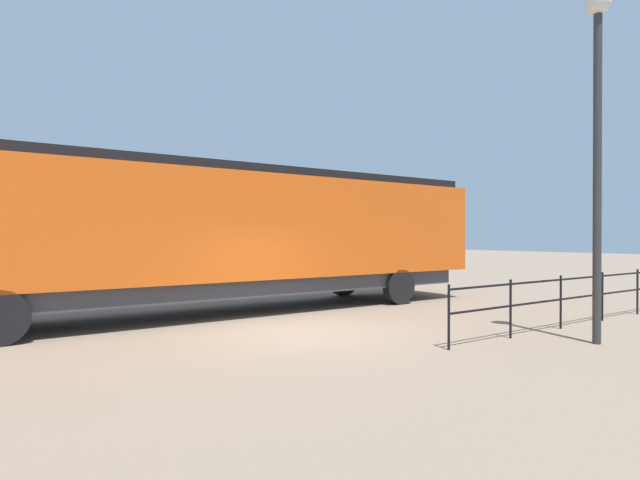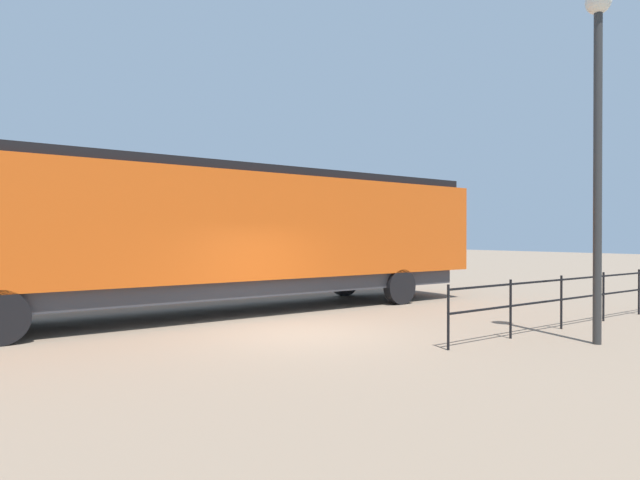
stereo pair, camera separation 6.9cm
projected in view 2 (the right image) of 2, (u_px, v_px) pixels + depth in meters
ground_plane at (303, 334)px, 11.28m from camera, size 120.00×120.00×0.00m
locomotive at (242, 232)px, 14.58m from camera, size 3.16×16.69×4.03m
lamp_post at (598, 108)px, 10.14m from camera, size 0.48×0.48×6.99m
platform_fence at (603, 289)px, 12.92m from camera, size 0.05×11.57×1.23m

